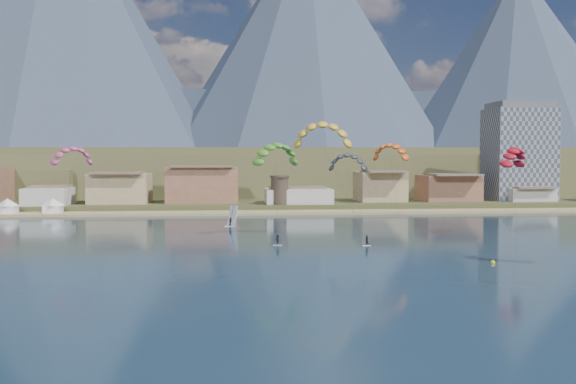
{
  "coord_description": "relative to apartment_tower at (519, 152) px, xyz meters",
  "views": [
    {
      "loc": [
        -9.26,
        -69.46,
        15.34
      ],
      "look_at": [
        0.0,
        32.0,
        10.0
      ],
      "focal_mm": 38.91,
      "sensor_mm": 36.0,
      "label": 1
    }
  ],
  "objects": [
    {
      "name": "beach",
      "position": [
        -85.0,
        -22.0,
        -17.57
      ],
      "size": [
        2200.0,
        12.0,
        0.9
      ],
      "color": "tan",
      "rests_on": "ground"
    },
    {
      "name": "foothills",
      "position": [
        -62.61,
        104.47,
        -8.74
      ],
      "size": [
        940.0,
        210.0,
        18.0
      ],
      "color": "brown",
      "rests_on": "ground"
    },
    {
      "name": "ground",
      "position": [
        -85.0,
        -128.0,
        -17.82
      ],
      "size": [
        2400.0,
        2400.0,
        0.0
      ],
      "primitive_type": "plane",
      "color": "black",
      "rests_on": "ground"
    },
    {
      "name": "mountain_ridge",
      "position": [
        -99.6,
        695.65,
        132.49
      ],
      "size": [
        2060.0,
        480.0,
        400.0
      ],
      "color": "#313D52",
      "rests_on": "ground"
    },
    {
      "name": "watchtower",
      "position": [
        -80.0,
        -14.0,
        -11.45
      ],
      "size": [
        5.82,
        5.82,
        8.6
      ],
      "color": "#47382D",
      "rests_on": "ground"
    },
    {
      "name": "windsurfer",
      "position": [
        -94.26,
        -54.97,
        -16.29
      ],
      "size": [
        2.73,
        2.97,
        4.81
      ],
      "color": "silver",
      "rests_on": "ground"
    },
    {
      "name": "kitesurfer_green",
      "position": [
        -85.43,
        -74.66,
        -0.91
      ],
      "size": [
        10.96,
        17.52,
        20.96
      ],
      "color": "silver",
      "rests_on": "ground"
    },
    {
      "name": "town",
      "position": [
        -125.0,
        -6.0,
        -9.82
      ],
      "size": [
        400.0,
        24.0,
        12.0
      ],
      "color": "beige",
      "rests_on": "ground"
    },
    {
      "name": "buoy",
      "position": [
        -55.83,
        -109.28,
        -17.7
      ],
      "size": [
        0.69,
        0.69,
        0.69
      ],
      "color": "yellow",
      "rests_on": "ground"
    },
    {
      "name": "distant_kite_dark",
      "position": [
        -67.7,
        -56.74,
        -2.43
      ],
      "size": [
        9.97,
        7.49,
        18.48
      ],
      "color": "#262626",
      "rests_on": "ground"
    },
    {
      "name": "distant_kite_red",
      "position": [
        -37.66,
        -76.4,
        -1.41
      ],
      "size": [
        8.94,
        9.26,
        19.42
      ],
      "color": "#262626",
      "rests_on": "ground"
    },
    {
      "name": "land",
      "position": [
        -85.0,
        432.0,
        -17.82
      ],
      "size": [
        2200.0,
        900.0,
        4.0
      ],
      "color": "brown",
      "rests_on": "ground"
    },
    {
      "name": "kitesurfer_yellow",
      "position": [
        -76.08,
        -74.38,
        3.14
      ],
      "size": [
        12.92,
        18.83,
        26.05
      ],
      "color": "silver",
      "rests_on": "ground"
    },
    {
      "name": "apartment_tower",
      "position": [
        0.0,
        0.0,
        0.0
      ],
      "size": [
        20.0,
        16.0,
        32.0
      ],
      "color": "gray",
      "rests_on": "ground"
    },
    {
      "name": "distant_kite_pink",
      "position": [
        -128.29,
        -59.65,
        -1.05
      ],
      "size": [
        9.67,
        8.33,
        19.76
      ],
      "color": "#262626",
      "rests_on": "ground"
    },
    {
      "name": "distant_kite_orange",
      "position": [
        -58.65,
        -60.28,
        -0.18
      ],
      "size": [
        9.05,
        8.53,
        20.5
      ],
      "color": "#262626",
      "rests_on": "ground"
    }
  ]
}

